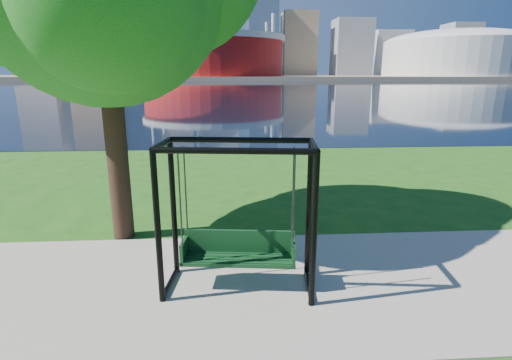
{
  "coord_description": "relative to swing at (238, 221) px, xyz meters",
  "views": [
    {
      "loc": [
        -0.7,
        -6.53,
        3.44
      ],
      "look_at": [
        -0.28,
        0.0,
        1.7
      ],
      "focal_mm": 28.0,
      "sensor_mm": 36.0,
      "label": 1
    }
  ],
  "objects": [
    {
      "name": "ground",
      "position": [
        0.6,
        0.57,
        -1.19
      ],
      "size": [
        900.0,
        900.0,
        0.0
      ],
      "primitive_type": "plane",
      "color": "#1E5114",
      "rests_on": "ground"
    },
    {
      "name": "path",
      "position": [
        0.6,
        0.07,
        -1.17
      ],
      "size": [
        120.0,
        4.0,
        0.03
      ],
      "primitive_type": "cube",
      "color": "#9E937F",
      "rests_on": "ground"
    },
    {
      "name": "river",
      "position": [
        0.6,
        102.57,
        -1.18
      ],
      "size": [
        900.0,
        180.0,
        0.02
      ],
      "primitive_type": "cube",
      "color": "black",
      "rests_on": "ground"
    },
    {
      "name": "far_bank",
      "position": [
        0.6,
        306.57,
        -0.19
      ],
      "size": [
        900.0,
        228.0,
        2.0
      ],
      "primitive_type": "cube",
      "color": "#937F60",
      "rests_on": "ground"
    },
    {
      "name": "stadium",
      "position": [
        -9.4,
        235.57,
        13.04
      ],
      "size": [
        83.0,
        83.0,
        32.0
      ],
      "color": "maroon",
      "rests_on": "far_bank"
    },
    {
      "name": "arena",
      "position": [
        135.6,
        235.57,
        14.69
      ],
      "size": [
        84.0,
        84.0,
        26.56
      ],
      "color": "beige",
      "rests_on": "far_bank"
    },
    {
      "name": "skyline",
      "position": [
        -3.67,
        319.96,
        34.7
      ],
      "size": [
        392.0,
        66.0,
        96.5
      ],
      "color": "gray",
      "rests_on": "far_bank"
    },
    {
      "name": "swing",
      "position": [
        0.0,
        0.0,
        0.0
      ],
      "size": [
        2.5,
        1.3,
        2.45
      ],
      "rotation": [
        0.0,
        0.0,
        -0.11
      ],
      "color": "black",
      "rests_on": "ground"
    }
  ]
}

